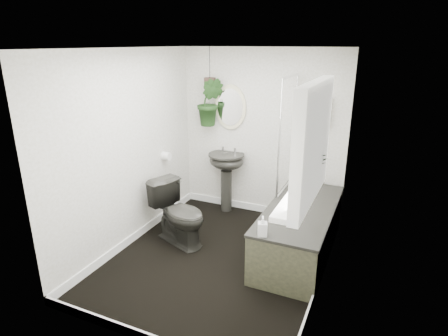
% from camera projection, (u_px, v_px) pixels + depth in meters
% --- Properties ---
extents(floor, '(2.30, 2.80, 0.02)m').
position_uv_depth(floor, '(219.00, 259.00, 4.29)').
color(floor, black).
rests_on(floor, ground).
extents(ceiling, '(2.30, 2.80, 0.02)m').
position_uv_depth(ceiling, '(218.00, 47.00, 3.55)').
color(ceiling, white).
rests_on(ceiling, ground).
extents(wall_back, '(2.30, 0.02, 2.30)m').
position_uv_depth(wall_back, '(261.00, 134.00, 5.14)').
color(wall_back, white).
rests_on(wall_back, ground).
extents(wall_front, '(2.30, 0.02, 2.30)m').
position_uv_depth(wall_front, '(136.00, 218.00, 2.70)').
color(wall_front, white).
rests_on(wall_front, ground).
extents(wall_left, '(0.02, 2.80, 2.30)m').
position_uv_depth(wall_left, '(128.00, 151.00, 4.37)').
color(wall_left, white).
rests_on(wall_left, ground).
extents(wall_right, '(0.02, 2.80, 2.30)m').
position_uv_depth(wall_right, '(331.00, 179.00, 3.47)').
color(wall_right, white).
rests_on(wall_right, ground).
extents(skirting, '(2.30, 2.80, 0.10)m').
position_uv_depth(skirting, '(219.00, 255.00, 4.27)').
color(skirting, white).
rests_on(skirting, floor).
extents(bathtub, '(0.72, 1.72, 0.58)m').
position_uv_depth(bathtub, '(300.00, 230.00, 4.32)').
color(bathtub, black).
rests_on(bathtub, floor).
extents(bath_screen, '(0.04, 0.72, 1.40)m').
position_uv_depth(bath_screen, '(287.00, 135.00, 4.55)').
color(bath_screen, silver).
rests_on(bath_screen, bathtub).
extents(shower_box, '(0.20, 0.10, 0.35)m').
position_uv_depth(shower_box, '(322.00, 110.00, 4.64)').
color(shower_box, white).
rests_on(shower_box, wall_back).
extents(oval_mirror, '(0.46, 0.03, 0.62)m').
position_uv_depth(oval_mirror, '(230.00, 107.00, 5.17)').
color(oval_mirror, beige).
rests_on(oval_mirror, wall_back).
extents(wall_sconce, '(0.04, 0.04, 0.22)m').
position_uv_depth(wall_sconce, '(204.00, 112.00, 5.34)').
color(wall_sconce, black).
rests_on(wall_sconce, wall_back).
extents(toilet_roll_holder, '(0.11, 0.11, 0.11)m').
position_uv_depth(toilet_roll_holder, '(166.00, 156.00, 5.03)').
color(toilet_roll_holder, white).
rests_on(toilet_roll_holder, wall_left).
extents(window_recess, '(0.08, 1.00, 0.90)m').
position_uv_depth(window_recess, '(313.00, 144.00, 2.73)').
color(window_recess, white).
rests_on(window_recess, wall_right).
extents(window_sill, '(0.18, 1.00, 0.04)m').
position_uv_depth(window_sill, '(299.00, 195.00, 2.89)').
color(window_sill, white).
rests_on(window_sill, wall_right).
extents(window_blinds, '(0.01, 0.86, 0.76)m').
position_uv_depth(window_blinds, '(307.00, 143.00, 2.75)').
color(window_blinds, white).
rests_on(window_blinds, wall_right).
extents(toilet, '(0.85, 0.66, 0.77)m').
position_uv_depth(toilet, '(179.00, 213.00, 4.54)').
color(toilet, black).
rests_on(toilet, floor).
extents(pedestal_sink, '(0.60, 0.55, 0.87)m').
position_uv_depth(pedestal_sink, '(226.00, 182.00, 5.39)').
color(pedestal_sink, black).
rests_on(pedestal_sink, floor).
extents(sill_plant, '(0.29, 0.27, 0.26)m').
position_uv_depth(sill_plant, '(312.00, 166.00, 3.09)').
color(sill_plant, black).
rests_on(sill_plant, window_sill).
extents(hanging_plant, '(0.41, 0.36, 0.66)m').
position_uv_depth(hanging_plant, '(210.00, 102.00, 5.14)').
color(hanging_plant, black).
rests_on(hanging_plant, ceiling).
extents(soap_bottle, '(0.12, 0.12, 0.20)m').
position_uv_depth(soap_bottle, '(263.00, 226.00, 3.59)').
color(soap_bottle, black).
rests_on(soap_bottle, bathtub).
extents(hanging_pot, '(0.16, 0.16, 0.12)m').
position_uv_depth(hanging_pot, '(210.00, 82.00, 5.05)').
color(hanging_pot, '#3C2820').
rests_on(hanging_pot, ceiling).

